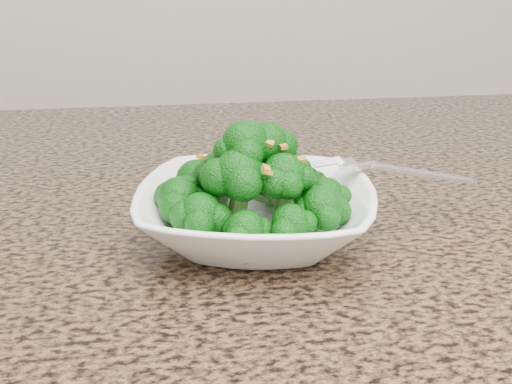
{
  "coord_description": "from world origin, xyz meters",
  "views": [
    {
      "loc": [
        -0.11,
        -0.36,
        1.16
      ],
      "look_at": [
        -0.03,
        0.2,
        0.95
      ],
      "focal_mm": 45.0,
      "sensor_mm": 36.0,
      "label": 1
    }
  ],
  "objects": [
    {
      "name": "fork",
      "position": [
        0.09,
        0.23,
        0.96
      ],
      "size": [
        0.19,
        0.03,
        0.01
      ],
      "primitive_type": null,
      "rotation": [
        0.0,
        0.0,
        0.01
      ],
      "color": "silver",
      "rests_on": "bowl"
    },
    {
      "name": "bowl",
      "position": [
        -0.03,
        0.2,
        0.93
      ],
      "size": [
        0.27,
        0.27,
        0.06
      ],
      "primitive_type": "imported",
      "rotation": [
        0.0,
        0.0,
        -0.21
      ],
      "color": "white",
      "rests_on": "granite_counter"
    },
    {
      "name": "garlic_topping",
      "position": [
        -0.03,
        0.2,
        1.04
      ],
      "size": [
        0.12,
        0.12,
        0.01
      ],
      "primitive_type": null,
      "color": "#B2852B",
      "rests_on": "broccoli_pile"
    },
    {
      "name": "granite_counter",
      "position": [
        0.0,
        0.3,
        0.89
      ],
      "size": [
        1.64,
        1.04,
        0.03
      ],
      "primitive_type": "cube",
      "color": "brown",
      "rests_on": "cabinet"
    },
    {
      "name": "broccoli_pile",
      "position": [
        -0.03,
        0.2,
        0.99
      ],
      "size": [
        0.2,
        0.2,
        0.08
      ],
      "primitive_type": null,
      "color": "#09530A",
      "rests_on": "bowl"
    }
  ]
}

